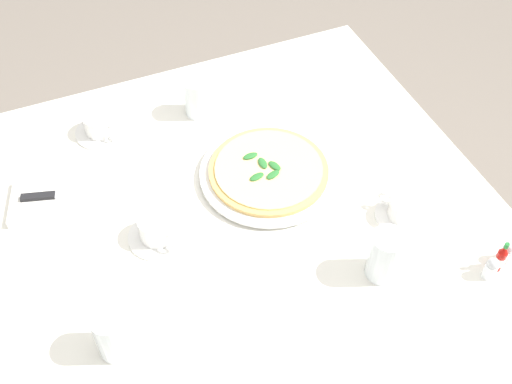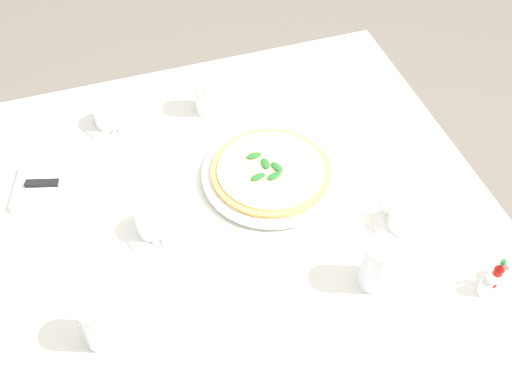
{
  "view_description": "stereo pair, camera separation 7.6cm",
  "coord_description": "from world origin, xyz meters",
  "px_view_note": "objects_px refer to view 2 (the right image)",
  "views": [
    {
      "loc": [
        -0.31,
        -0.81,
        1.82
      ],
      "look_at": [
        0.05,
        0.05,
        0.76
      ],
      "focal_mm": 44.25,
      "sensor_mm": 36.0,
      "label": 1
    },
    {
      "loc": [
        -0.24,
        -0.83,
        1.82
      ],
      "look_at": [
        0.05,
        0.05,
        0.76
      ],
      "focal_mm": 44.25,
      "sensor_mm": 36.0,
      "label": 2
    }
  ],
  "objects_px": {
    "dinner_knife": "(65,183)",
    "hot_sauce_bottle": "(497,275)",
    "coffee_cup_right_edge": "(405,219)",
    "pizza": "(271,170)",
    "coffee_cup_near_left": "(154,223)",
    "napkin_folded": "(65,187)",
    "salt_shaker": "(505,270)",
    "pepper_shaker": "(486,285)",
    "coffee_cup_far_left": "(110,117)",
    "pizza_plate": "(271,175)",
    "water_glass_near_right": "(207,96)",
    "water_glass_left_edge": "(378,266)",
    "water_glass_far_right": "(99,324)"
  },
  "relations": [
    {
      "from": "coffee_cup_near_left",
      "to": "napkin_folded",
      "type": "bearing_deg",
      "value": 133.45
    },
    {
      "from": "coffee_cup_far_left",
      "to": "water_glass_far_right",
      "type": "distance_m",
      "value": 0.6
    },
    {
      "from": "coffee_cup_far_left",
      "to": "pizza_plate",
      "type": "bearing_deg",
      "value": -42.82
    },
    {
      "from": "pizza",
      "to": "water_glass_near_right",
      "type": "height_order",
      "value": "water_glass_near_right"
    },
    {
      "from": "pizza",
      "to": "water_glass_far_right",
      "type": "bearing_deg",
      "value": -146.31
    },
    {
      "from": "water_glass_left_edge",
      "to": "hot_sauce_bottle",
      "type": "xyz_separation_m",
      "value": [
        0.22,
        -0.08,
        -0.02
      ]
    },
    {
      "from": "napkin_folded",
      "to": "salt_shaker",
      "type": "distance_m",
      "value": 0.97
    },
    {
      "from": "coffee_cup_far_left",
      "to": "dinner_knife",
      "type": "distance_m",
      "value": 0.23
    },
    {
      "from": "water_glass_left_edge",
      "to": "salt_shaker",
      "type": "height_order",
      "value": "water_glass_left_edge"
    },
    {
      "from": "pizza_plate",
      "to": "water_glass_left_edge",
      "type": "relative_size",
      "value": 2.73
    },
    {
      "from": "dinner_knife",
      "to": "salt_shaker",
      "type": "distance_m",
      "value": 0.96
    },
    {
      "from": "coffee_cup_far_left",
      "to": "dinner_knife",
      "type": "bearing_deg",
      "value": -125.68
    },
    {
      "from": "salt_shaker",
      "to": "pepper_shaker",
      "type": "xyz_separation_m",
      "value": [
        -0.06,
        -0.02,
        0.0
      ]
    },
    {
      "from": "coffee_cup_near_left",
      "to": "water_glass_far_right",
      "type": "xyz_separation_m",
      "value": [
        -0.15,
        -0.22,
        0.02
      ]
    },
    {
      "from": "pizza_plate",
      "to": "coffee_cup_near_left",
      "type": "bearing_deg",
      "value": -166.39
    },
    {
      "from": "coffee_cup_far_left",
      "to": "water_glass_left_edge",
      "type": "height_order",
      "value": "water_glass_left_edge"
    },
    {
      "from": "hot_sauce_bottle",
      "to": "salt_shaker",
      "type": "distance_m",
      "value": 0.03
    },
    {
      "from": "pizza",
      "to": "coffee_cup_right_edge",
      "type": "distance_m",
      "value": 0.32
    },
    {
      "from": "coffee_cup_far_left",
      "to": "water_glass_near_right",
      "type": "bearing_deg",
      "value": -5.13
    },
    {
      "from": "water_glass_near_right",
      "to": "napkin_folded",
      "type": "height_order",
      "value": "water_glass_near_right"
    },
    {
      "from": "napkin_folded",
      "to": "hot_sauce_bottle",
      "type": "height_order",
      "value": "hot_sauce_bottle"
    },
    {
      "from": "coffee_cup_near_left",
      "to": "pizza_plate",
      "type": "bearing_deg",
      "value": 13.61
    },
    {
      "from": "pizza_plate",
      "to": "water_glass_near_right",
      "type": "xyz_separation_m",
      "value": [
        -0.07,
        0.28,
        0.03
      ]
    },
    {
      "from": "water_glass_far_right",
      "to": "pizza",
      "type": "bearing_deg",
      "value": 33.69
    },
    {
      "from": "coffee_cup_near_left",
      "to": "pepper_shaker",
      "type": "height_order",
      "value": "coffee_cup_near_left"
    },
    {
      "from": "water_glass_far_right",
      "to": "coffee_cup_near_left",
      "type": "bearing_deg",
      "value": 56.23
    },
    {
      "from": "coffee_cup_far_left",
      "to": "napkin_folded",
      "type": "height_order",
      "value": "coffee_cup_far_left"
    },
    {
      "from": "hot_sauce_bottle",
      "to": "coffee_cup_near_left",
      "type": "bearing_deg",
      "value": 150.73
    },
    {
      "from": "pepper_shaker",
      "to": "coffee_cup_near_left",
      "type": "bearing_deg",
      "value": 148.87
    },
    {
      "from": "water_glass_left_edge",
      "to": "salt_shaker",
      "type": "bearing_deg",
      "value": -16.12
    },
    {
      "from": "water_glass_far_right",
      "to": "napkin_folded",
      "type": "bearing_deg",
      "value": 93.43
    },
    {
      "from": "pizza",
      "to": "dinner_knife",
      "type": "relative_size",
      "value": 1.44
    },
    {
      "from": "salt_shaker",
      "to": "coffee_cup_near_left",
      "type": "bearing_deg",
      "value": 152.5
    },
    {
      "from": "coffee_cup_near_left",
      "to": "water_glass_left_edge",
      "type": "xyz_separation_m",
      "value": [
        0.39,
        -0.26,
        0.03
      ]
    },
    {
      "from": "coffee_cup_right_edge",
      "to": "water_glass_near_right",
      "type": "bearing_deg",
      "value": 121.11
    },
    {
      "from": "hot_sauce_bottle",
      "to": "salt_shaker",
      "type": "bearing_deg",
      "value": 19.65
    },
    {
      "from": "coffee_cup_far_left",
      "to": "dinner_knife",
      "type": "xyz_separation_m",
      "value": [
        -0.13,
        -0.19,
        -0.0
      ]
    },
    {
      "from": "pizza",
      "to": "coffee_cup_right_edge",
      "type": "relative_size",
      "value": 2.13
    },
    {
      "from": "coffee_cup_right_edge",
      "to": "dinner_knife",
      "type": "xyz_separation_m",
      "value": [
        -0.68,
        0.34,
        -0.0
      ]
    },
    {
      "from": "dinner_knife",
      "to": "hot_sauce_bottle",
      "type": "xyz_separation_m",
      "value": [
        0.79,
        -0.53,
        0.01
      ]
    },
    {
      "from": "pizza_plate",
      "to": "coffee_cup_near_left",
      "type": "distance_m",
      "value": 0.3
    },
    {
      "from": "water_glass_near_right",
      "to": "pepper_shaker",
      "type": "xyz_separation_m",
      "value": [
        0.38,
        -0.7,
        -0.02
      ]
    },
    {
      "from": "salt_shaker",
      "to": "pizza",
      "type": "bearing_deg",
      "value": 131.46
    },
    {
      "from": "dinner_knife",
      "to": "coffee_cup_far_left",
      "type": "bearing_deg",
      "value": 70.11
    },
    {
      "from": "salt_shaker",
      "to": "coffee_cup_right_edge",
      "type": "bearing_deg",
      "value": 125.96
    },
    {
      "from": "salt_shaker",
      "to": "water_glass_far_right",
      "type": "bearing_deg",
      "value": 171.65
    },
    {
      "from": "coffee_cup_near_left",
      "to": "dinner_knife",
      "type": "distance_m",
      "value": 0.25
    },
    {
      "from": "pizza",
      "to": "dinner_knife",
      "type": "distance_m",
      "value": 0.47
    },
    {
      "from": "coffee_cup_right_edge",
      "to": "dinner_knife",
      "type": "bearing_deg",
      "value": 153.85
    },
    {
      "from": "pizza_plate",
      "to": "coffee_cup_near_left",
      "type": "height_order",
      "value": "coffee_cup_near_left"
    }
  ]
}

